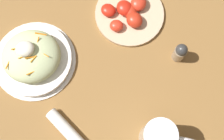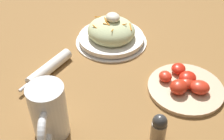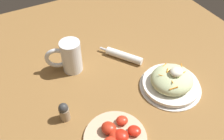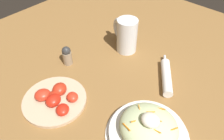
{
  "view_description": "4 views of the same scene",
  "coord_description": "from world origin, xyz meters",
  "views": [
    {
      "loc": [
        0.02,
        0.17,
        0.87
      ],
      "look_at": [
        -0.02,
        -0.04,
        0.07
      ],
      "focal_mm": 51.28,
      "sensor_mm": 36.0,
      "label": 1
    },
    {
      "loc": [
        -0.55,
        0.18,
        0.54
      ],
      "look_at": [
        -0.02,
        -0.04,
        0.07
      ],
      "focal_mm": 46.29,
      "sensor_mm": 36.0,
      "label": 2
    },
    {
      "loc": [
        -0.29,
        -0.56,
        0.71
      ],
      "look_at": [
        0.0,
        -0.01,
        0.08
      ],
      "focal_mm": 39.0,
      "sensor_mm": 36.0,
      "label": 3
    },
    {
      "loc": [
        0.34,
        -0.43,
        0.56
      ],
      "look_at": [
        0.0,
        -0.06,
        0.09
      ],
      "focal_mm": 35.34,
      "sensor_mm": 36.0,
      "label": 4
    }
  ],
  "objects": [
    {
      "name": "napkin_roll",
      "position": [
        0.12,
        0.1,
        0.02
      ],
      "size": [
        0.13,
        0.17,
        0.03
      ],
      "color": "white",
      "rests_on": "ground_plane"
    },
    {
      "name": "tomato_plate",
      "position": [
        -0.1,
        -0.21,
        0.01
      ],
      "size": [
        0.2,
        0.2,
        0.05
      ],
      "color": "#D1B28E",
      "rests_on": "ground_plane"
    },
    {
      "name": "salad_plate",
      "position": [
        0.19,
        -0.12,
        0.03
      ],
      "size": [
        0.23,
        0.23,
        0.1
      ],
      "color": "white",
      "rests_on": "ground_plane"
    },
    {
      "name": "beer_mug",
      "position": [
        -0.11,
        0.15,
        0.06
      ],
      "size": [
        0.14,
        0.08,
        0.14
      ],
      "color": "white",
      "rests_on": "ground_plane"
    },
    {
      "name": "ground_plane",
      "position": [
        0.0,
        0.0,
        0.0
      ],
      "size": [
        1.43,
        1.43,
        0.0
      ],
      "primitive_type": "plane",
      "color": "olive"
    },
    {
      "name": "salt_shaker",
      "position": [
        -0.21,
        -0.07,
        0.04
      ],
      "size": [
        0.03,
        0.03,
        0.08
      ],
      "color": "gray",
      "rests_on": "ground_plane"
    }
  ]
}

